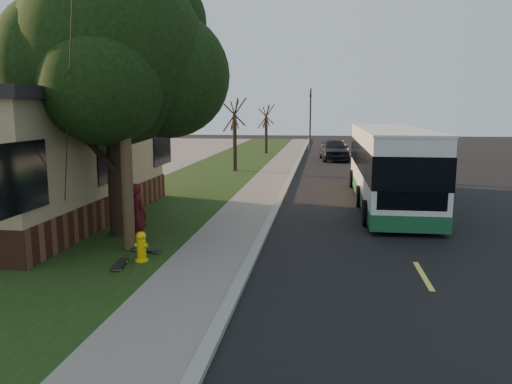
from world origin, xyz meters
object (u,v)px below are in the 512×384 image
Objects in this scene: transit_bus at (389,164)px; skateboard_spare at (147,250)px; skateboarder at (136,215)px; distant_car at (334,149)px; dumpster at (11,198)px; traffic_signal at (310,115)px; bare_tree_near at (235,136)px; bare_tree_far at (266,130)px; utility_pole at (122,72)px; skateboard_main at (120,264)px; fire_hydrant at (141,247)px; leafy_tree at (115,57)px.

transit_bus is 10.77m from skateboard_spare.
distant_car is at bearing -87.18° from skateboarder.
transit_bus is at bearing 48.84° from skateboard_spare.
traffic_signal is at bearing 72.10° from dumpster.
skateboarder is 0.36× the size of distant_car.
bare_tree_near is 5.02× the size of skateboard_spare.
bare_tree_far reaches higher than skateboard_spare.
traffic_signal is (3.50, 4.00, 1.16)m from bare_tree_far.
dumpster is (-5.71, 3.55, -3.97)m from utility_pole.
traffic_signal reaches higher than skateboard_spare.
transit_bus reaches higher than skateboarder.
traffic_signal is 8.85m from distant_car.
dumpster is (-6.05, 5.01, 0.53)m from skateboard_main.
traffic_signal is at bearing 84.79° from fire_hydrant.
utility_pole is at bearing -31.92° from dumpster.
dumpster is (-9.51, -29.45, -2.50)m from traffic_signal.
utility_pole is at bearing 89.23° from skateboarder.
fire_hydrant is 0.18× the size of bare_tree_far.
skateboarder reaches higher than fire_hydrant.
skateboarder is at bearing -90.42° from bare_tree_far.
leafy_tree is at bearing -92.50° from bare_tree_near.
dumpster is at bearing 144.65° from fire_hydrant.
bare_tree_far is (0.50, 12.00, -0.15)m from bare_tree_near.
skateboard_main is 1.26m from skateboard_spare.
utility_pole is 33.26m from traffic_signal.
skateboard_spare is (-0.16, 0.78, -0.30)m from fire_hydrant.
skateboard_spare is (0.54, -0.21, -4.50)m from utility_pole.
skateboard_main is 7.87m from dumpster.
bare_tree_far is 0.37× the size of transit_bus.
fire_hydrant is at bearing -87.14° from bare_tree_near.
skateboard_spare is (0.74, -17.22, -2.02)m from bare_tree_near.
leafy_tree is 5.56m from skateboard_spare.
fire_hydrant is 1.53m from skateboarder.
utility_pole is 29.13m from bare_tree_far.
skateboard_spare is at bearing -131.16° from transit_bus.
distant_car is (5.24, 24.93, 0.68)m from skateboard_spare.
utility_pole reaches higher than dumpster.
distant_car is at bearing 78.24° from skateboard_main.
distant_car is at bearing 73.90° from leafy_tree.
bare_tree_near is 0.91× the size of distant_car.
skateboarder is (-0.21, -28.69, -1.08)m from bare_tree_far.
traffic_signal is 32.97m from skateboarder.
leafy_tree is 0.71× the size of transit_bus.
utility_pole is at bearing 158.67° from skateboard_spare.
fire_hydrant is 5.65m from leafy_tree.
skateboarder is 1.87× the size of skateboard_main.
dumpster is at bearing 140.39° from skateboard_main.
fire_hydrant is 0.45× the size of dumpster.
skateboarder reaches higher than skateboard_main.
leafy_tree is at bearing -38.34° from skateboarder.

